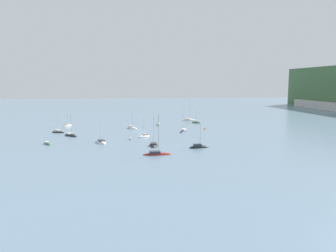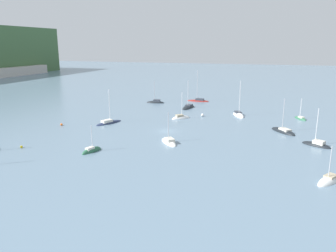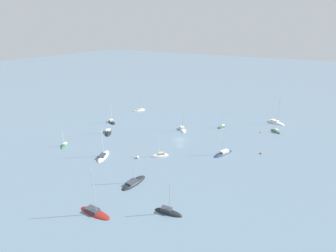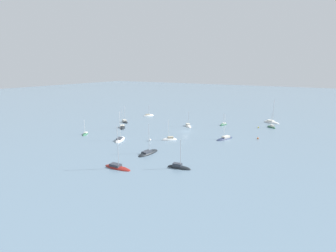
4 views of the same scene
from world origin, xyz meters
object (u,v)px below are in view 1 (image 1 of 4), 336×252
sailboat_8 (47,144)px  sailboat_11 (58,132)px  sailboat_4 (101,142)px  sailboat_13 (157,154)px  sailboat_10 (196,123)px  sailboat_1 (67,126)px  sailboat_2 (183,131)px  sailboat_0 (144,137)px  sailboat_6 (154,145)px  mooring_buoy_2 (130,139)px  mooring_buoy_0 (188,123)px  sailboat_3 (158,125)px  sailboat_9 (71,136)px  sailboat_7 (189,120)px  sailboat_12 (199,147)px  mooring_buoy_1 (205,128)px  sailboat_5 (132,128)px

sailboat_8 → sailboat_11: bearing=154.3°
sailboat_4 → sailboat_13: size_ratio=0.95×
sailboat_8 → sailboat_10: sailboat_10 is taller
sailboat_1 → sailboat_2: size_ratio=0.70×
sailboat_0 → sailboat_6: bearing=54.8°
sailboat_1 → sailboat_6: 65.55m
sailboat_6 → mooring_buoy_2: size_ratio=11.84×
sailboat_10 → mooring_buoy_2: sailboat_10 is taller
sailboat_8 → mooring_buoy_0: bearing=100.3°
sailboat_3 → sailboat_9: 47.15m
sailboat_7 → sailboat_4: bearing=-102.3°
sailboat_8 → sailboat_10: bearing=100.0°
sailboat_10 → mooring_buoy_2: (46.44, -34.72, 0.30)m
sailboat_2 → mooring_buoy_2: (16.99, -22.86, 0.31)m
sailboat_2 → sailboat_13: size_ratio=0.82×
mooring_buoy_0 → sailboat_0: bearing=-32.8°
sailboat_0 → sailboat_3: bearing=-146.7°
sailboat_13 → mooring_buoy_0: sailboat_13 is taller
sailboat_8 → sailboat_13: bearing=30.0°
mooring_buoy_0 → mooring_buoy_2: mooring_buoy_2 is taller
sailboat_10 → sailboat_8: bearing=78.5°
sailboat_0 → mooring_buoy_0: size_ratio=16.18×
sailboat_12 → mooring_buoy_1: sailboat_12 is taller
sailboat_13 → mooring_buoy_1: sailboat_13 is taller
sailboat_6 → sailboat_13: bearing=-175.5°
sailboat_5 → sailboat_11: bearing=-114.2°
sailboat_1 → mooring_buoy_0: sailboat_1 is taller
sailboat_1 → sailboat_9: 30.71m
sailboat_7 → sailboat_8: bearing=-111.8°
sailboat_1 → sailboat_6: bearing=-111.8°
sailboat_7 → sailboat_11: sailboat_7 is taller
sailboat_1 → sailboat_11: 20.29m
sailboat_13 → sailboat_3: bearing=83.5°
sailboat_9 → mooring_buoy_0: size_ratio=17.07×
sailboat_2 → sailboat_9: 46.38m
mooring_buoy_2 → sailboat_6: bearing=32.3°
sailboat_5 → sailboat_6: sailboat_6 is taller
sailboat_4 → sailboat_10: (-51.20, 45.05, 0.05)m
sailboat_4 → sailboat_3: bearing=-51.3°
sailboat_2 → sailboat_7: (-40.18, 10.03, -0.02)m
sailboat_8 → mooring_buoy_1: sailboat_8 is taller
sailboat_6 → sailboat_2: bearing=-22.2°
sailboat_7 → sailboat_9: sailboat_7 is taller
sailboat_0 → sailboat_6: (17.08, 2.23, -0.02)m
sailboat_1 → sailboat_10: 64.67m
sailboat_12 → sailboat_4: bearing=150.6°
sailboat_0 → sailboat_2: sailboat_2 is taller
sailboat_10 → sailboat_12: sailboat_12 is taller
mooring_buoy_0 → mooring_buoy_1: bearing=11.6°
sailboat_0 → sailboat_2: 21.17m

